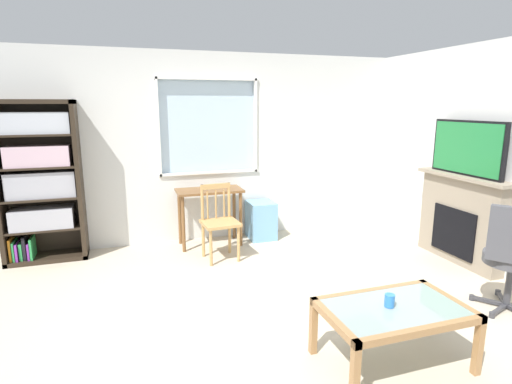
{
  "coord_description": "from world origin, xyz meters",
  "views": [
    {
      "loc": [
        -1.11,
        -3.22,
        1.84
      ],
      "look_at": [
        0.2,
        0.77,
        0.93
      ],
      "focal_mm": 28.66,
      "sensor_mm": 36.0,
      "label": 1
    }
  ],
  "objects_px": {
    "plastic_drawer_unit": "(261,220)",
    "fireplace": "(461,219)",
    "tv": "(467,148)",
    "coffee_table": "(394,315)",
    "bookshelf": "(40,179)",
    "desk_under_window": "(210,200)",
    "wooden_chair": "(219,221)",
    "sippy_cup": "(390,300)"
  },
  "relations": [
    {
      "from": "wooden_chair",
      "to": "tv",
      "type": "xyz_separation_m",
      "value": [
        2.65,
        -0.98,
        0.89
      ]
    },
    {
      "from": "tv",
      "to": "plastic_drawer_unit",
      "type": "bearing_deg",
      "value": 141.38
    },
    {
      "from": "plastic_drawer_unit",
      "to": "desk_under_window",
      "type": "bearing_deg",
      "value": -176.07
    },
    {
      "from": "bookshelf",
      "to": "sippy_cup",
      "type": "xyz_separation_m",
      "value": [
        2.65,
        -3.01,
        -0.5
      ]
    },
    {
      "from": "coffee_table",
      "to": "sippy_cup",
      "type": "relative_size",
      "value": 11.28
    },
    {
      "from": "sippy_cup",
      "to": "desk_under_window",
      "type": "bearing_deg",
      "value": 103.11
    },
    {
      "from": "plastic_drawer_unit",
      "to": "sippy_cup",
      "type": "relative_size",
      "value": 5.74
    },
    {
      "from": "bookshelf",
      "to": "desk_under_window",
      "type": "relative_size",
      "value": 2.22
    },
    {
      "from": "plastic_drawer_unit",
      "to": "tv",
      "type": "xyz_separation_m",
      "value": [
        1.93,
        -1.54,
        1.09
      ]
    },
    {
      "from": "wooden_chair",
      "to": "fireplace",
      "type": "xyz_separation_m",
      "value": [
        2.66,
        -0.98,
        0.06
      ]
    },
    {
      "from": "bookshelf",
      "to": "plastic_drawer_unit",
      "type": "relative_size",
      "value": 3.65
    },
    {
      "from": "tv",
      "to": "coffee_table",
      "type": "bearing_deg",
      "value": -143.72
    },
    {
      "from": "tv",
      "to": "sippy_cup",
      "type": "distance_m",
      "value": 2.58
    },
    {
      "from": "bookshelf",
      "to": "tv",
      "type": "distance_m",
      "value": 4.91
    },
    {
      "from": "wooden_chair",
      "to": "tv",
      "type": "height_order",
      "value": "tv"
    },
    {
      "from": "coffee_table",
      "to": "desk_under_window",
      "type": "bearing_deg",
      "value": 103.71
    },
    {
      "from": "wooden_chair",
      "to": "plastic_drawer_unit",
      "type": "height_order",
      "value": "wooden_chair"
    },
    {
      "from": "desk_under_window",
      "to": "sippy_cup",
      "type": "distance_m",
      "value": 2.98
    },
    {
      "from": "bookshelf",
      "to": "wooden_chair",
      "type": "height_order",
      "value": "bookshelf"
    },
    {
      "from": "fireplace",
      "to": "coffee_table",
      "type": "relative_size",
      "value": 1.22
    },
    {
      "from": "coffee_table",
      "to": "bookshelf",
      "type": "bearing_deg",
      "value": 131.64
    },
    {
      "from": "wooden_chair",
      "to": "coffee_table",
      "type": "height_order",
      "value": "wooden_chair"
    },
    {
      "from": "plastic_drawer_unit",
      "to": "sippy_cup",
      "type": "bearing_deg",
      "value": -91.0
    },
    {
      "from": "desk_under_window",
      "to": "tv",
      "type": "bearing_deg",
      "value": -29.3
    },
    {
      "from": "sippy_cup",
      "to": "bookshelf",
      "type": "bearing_deg",
      "value": 131.39
    },
    {
      "from": "fireplace",
      "to": "tv",
      "type": "bearing_deg",
      "value": -180.0
    },
    {
      "from": "desk_under_window",
      "to": "fireplace",
      "type": "relative_size",
      "value": 0.69
    },
    {
      "from": "wooden_chair",
      "to": "tv",
      "type": "distance_m",
      "value": 2.96
    },
    {
      "from": "fireplace",
      "to": "tv",
      "type": "relative_size",
      "value": 1.25
    },
    {
      "from": "fireplace",
      "to": "sippy_cup",
      "type": "distance_m",
      "value": 2.45
    },
    {
      "from": "bookshelf",
      "to": "wooden_chair",
      "type": "distance_m",
      "value": 2.14
    },
    {
      "from": "plastic_drawer_unit",
      "to": "fireplace",
      "type": "distance_m",
      "value": 2.5
    },
    {
      "from": "bookshelf",
      "to": "coffee_table",
      "type": "bearing_deg",
      "value": -48.36
    },
    {
      "from": "wooden_chair",
      "to": "sippy_cup",
      "type": "bearing_deg",
      "value": -74.38
    },
    {
      "from": "wooden_chair",
      "to": "tv",
      "type": "bearing_deg",
      "value": -20.24
    },
    {
      "from": "plastic_drawer_unit",
      "to": "fireplace",
      "type": "height_order",
      "value": "fireplace"
    },
    {
      "from": "fireplace",
      "to": "bookshelf",
      "type": "bearing_deg",
      "value": 161.04
    },
    {
      "from": "fireplace",
      "to": "plastic_drawer_unit",
      "type": "bearing_deg",
      "value": 141.64
    },
    {
      "from": "plastic_drawer_unit",
      "to": "fireplace",
      "type": "bearing_deg",
      "value": -38.36
    },
    {
      "from": "bookshelf",
      "to": "desk_under_window",
      "type": "distance_m",
      "value": 2.01
    },
    {
      "from": "plastic_drawer_unit",
      "to": "fireplace",
      "type": "relative_size",
      "value": 0.42
    },
    {
      "from": "desk_under_window",
      "to": "fireplace",
      "type": "height_order",
      "value": "fireplace"
    }
  ]
}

